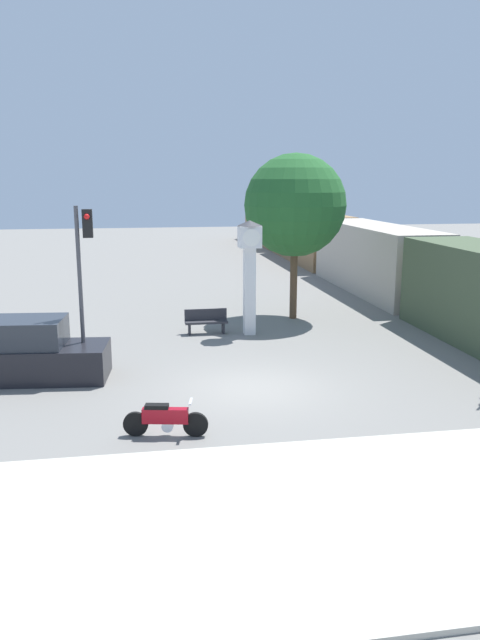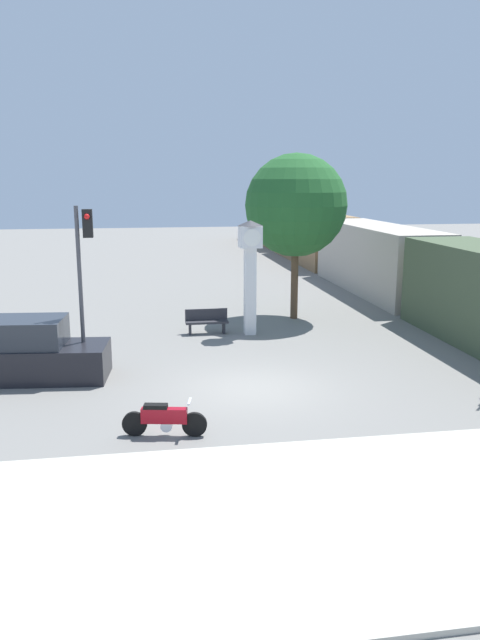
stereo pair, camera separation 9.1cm
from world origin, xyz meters
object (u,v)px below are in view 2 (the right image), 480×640
at_px(freight_train, 339,246).
at_px(street_tree, 296,206).
at_px(motorcycle, 164,419).
at_px(traffic_light, 84,262).
at_px(bench, 207,321).
at_px(clock_tower, 250,260).
at_px(parked_car, 32,354).

bearing_deg(freight_train, street_tree, -116.13).
height_order(motorcycle, traffic_light, traffic_light).
bearing_deg(traffic_light, freight_train, 53.17).
bearing_deg(bench, clock_tower, -12.83).
relative_size(bench, parked_car, 0.37).
relative_size(motorcycle, freight_train, 0.04).
bearing_deg(bench, traffic_light, -131.89).
height_order(motorcycle, parked_car, parked_car).
height_order(freight_train, traffic_light, traffic_light).
height_order(street_tree, parked_car, street_tree).
bearing_deg(parked_car, clock_tower, 36.29).
height_order(traffic_light, bench, traffic_light).
xyz_separation_m(freight_train, parked_car, (-15.28, -18.44, -0.95)).
bearing_deg(motorcycle, freight_train, 74.32).
bearing_deg(motorcycle, street_tree, 73.75).
xyz_separation_m(traffic_light, bench, (4.02, 4.48, -2.89)).
bearing_deg(parked_car, freight_train, 55.92).
distance_m(motorcycle, traffic_light, 6.13).
bearing_deg(freight_train, parked_car, -129.65).
bearing_deg(traffic_light, bench, 48.11).
height_order(bench, parked_car, parked_car).
xyz_separation_m(motorcycle, street_tree, (5.91, 11.48, 4.25)).
relative_size(traffic_light, parked_car, 1.14).
distance_m(motorcycle, clock_tower, 10.08).
bearing_deg(bench, street_tree, 27.43).
height_order(freight_train, bench, freight_train).
distance_m(clock_tower, freight_train, 16.34).
relative_size(freight_train, bench, 30.38).
distance_m(motorcycle, bench, 9.68).
height_order(motorcycle, bench, bench).
bearing_deg(bench, parked_car, -140.39).
height_order(traffic_light, parked_car, traffic_light).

